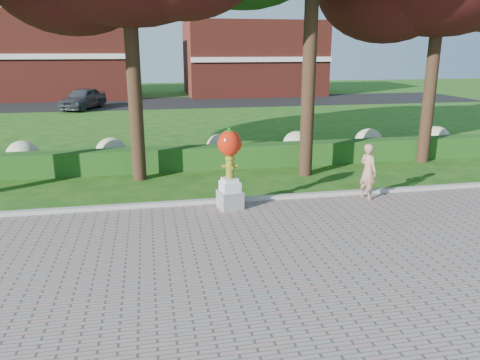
# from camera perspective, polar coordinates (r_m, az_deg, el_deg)

# --- Properties ---
(ground) EXTENTS (100.00, 100.00, 0.00)m
(ground) POSITION_cam_1_polar(r_m,az_deg,el_deg) (10.14, -0.93, -8.36)
(ground) COLOR #1D4B12
(ground) RESTS_ON ground
(curb) EXTENTS (40.00, 0.18, 0.15)m
(curb) POSITION_cam_1_polar(r_m,az_deg,el_deg) (12.88, -3.31, -2.66)
(curb) COLOR #ADADA5
(curb) RESTS_ON ground
(lawn_hedge) EXTENTS (24.00, 0.70, 0.80)m
(lawn_hedge) POSITION_cam_1_polar(r_m,az_deg,el_deg) (16.62, -5.23, 2.71)
(lawn_hedge) COLOR #1B4614
(lawn_hedge) RESTS_ON ground
(hydrangea_row) EXTENTS (20.10, 1.10, 0.99)m
(hydrangea_row) POSITION_cam_1_polar(r_m,az_deg,el_deg) (17.62, -3.74, 4.00)
(hydrangea_row) COLOR #BAB78E
(hydrangea_row) RESTS_ON ground
(street) EXTENTS (50.00, 8.00, 0.02)m
(street) POSITION_cam_1_polar(r_m,az_deg,el_deg) (37.37, -8.67, 9.30)
(street) COLOR black
(street) RESTS_ON ground
(building_left) EXTENTS (14.00, 8.00, 7.00)m
(building_left) POSITION_cam_1_polar(r_m,az_deg,el_deg) (43.92, -22.81, 13.81)
(building_left) COLOR maroon
(building_left) RESTS_ON ground
(building_right) EXTENTS (12.00, 8.00, 6.40)m
(building_right) POSITION_cam_1_polar(r_m,az_deg,el_deg) (44.18, 1.52, 14.61)
(building_right) COLOR maroon
(building_right) RESTS_ON ground
(hydrant_sculpture) EXTENTS (0.69, 0.69, 2.16)m
(hydrant_sculpture) POSITION_cam_1_polar(r_m,az_deg,el_deg) (12.15, -1.25, 1.67)
(hydrant_sculpture) COLOR gray
(hydrant_sculpture) RESTS_ON walkway
(woman) EXTENTS (0.54, 0.66, 1.58)m
(woman) POSITION_cam_1_polar(r_m,az_deg,el_deg) (13.55, 15.34, 1.05)
(woman) COLOR tan
(woman) RESTS_ON walkway
(parked_car) EXTENTS (3.23, 4.66, 1.47)m
(parked_car) POSITION_cam_1_polar(r_m,az_deg,el_deg) (34.67, -18.63, 9.41)
(parked_car) COLOR #3E4045
(parked_car) RESTS_ON street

